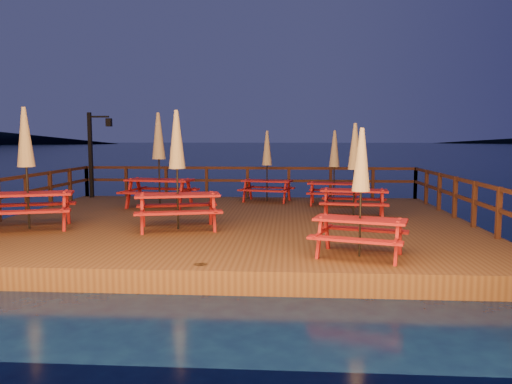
% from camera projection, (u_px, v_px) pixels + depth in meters
% --- Properties ---
extents(ground, '(500.00, 500.00, 0.00)m').
position_uv_depth(ground, '(232.00, 235.00, 12.96)').
color(ground, black).
rests_on(ground, ground).
extents(deck, '(12.00, 10.00, 0.40)m').
position_uv_depth(deck, '(232.00, 227.00, 12.94)').
color(deck, '#4E2F19').
rests_on(deck, ground).
extents(deck_piles, '(11.44, 9.44, 1.40)m').
position_uv_depth(deck_piles, '(232.00, 246.00, 12.99)').
color(deck_piles, '#321B10').
rests_on(deck_piles, ground).
extents(railing, '(11.80, 9.75, 1.10)m').
position_uv_depth(railing, '(239.00, 184.00, 14.60)').
color(railing, '#321B10').
rests_on(railing, deck).
extents(lamp_post, '(0.85, 0.18, 3.00)m').
position_uv_depth(lamp_post, '(95.00, 147.00, 17.59)').
color(lamp_post, black).
rests_on(lamp_post, deck).
extents(picnic_table_0, '(1.79, 1.53, 2.34)m').
position_uv_depth(picnic_table_0, '(334.00, 166.00, 15.67)').
color(picnic_table_0, '#9B1E0E').
rests_on(picnic_table_0, deck).
extents(picnic_table_1, '(1.92, 1.74, 2.29)m').
position_uv_depth(picnic_table_1, '(361.00, 190.00, 8.79)').
color(picnic_table_1, '#9B1E0E').
rests_on(picnic_table_1, deck).
extents(picnic_table_2, '(1.91, 1.64, 2.49)m').
position_uv_depth(picnic_table_2, '(354.00, 169.00, 13.13)').
color(picnic_table_2, '#9B1E0E').
rests_on(picnic_table_2, deck).
extents(picnic_table_3, '(2.38, 2.16, 2.82)m').
position_uv_depth(picnic_table_3, '(26.00, 166.00, 11.47)').
color(picnic_table_3, '#9B1E0E').
rests_on(picnic_table_3, deck).
extents(picnic_table_4, '(2.24, 1.95, 2.86)m').
position_uv_depth(picnic_table_4, '(159.00, 159.00, 15.09)').
color(picnic_table_4, '#9B1E0E').
rests_on(picnic_table_4, deck).
extents(picnic_table_5, '(1.90, 1.68, 2.35)m').
position_uv_depth(picnic_table_5, '(267.00, 165.00, 16.55)').
color(picnic_table_5, '#9B1E0E').
rests_on(picnic_table_5, deck).
extents(picnic_table_6, '(2.25, 2.00, 2.74)m').
position_uv_depth(picnic_table_6, '(177.00, 168.00, 11.44)').
color(picnic_table_6, '#9B1E0E').
rests_on(picnic_table_6, deck).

